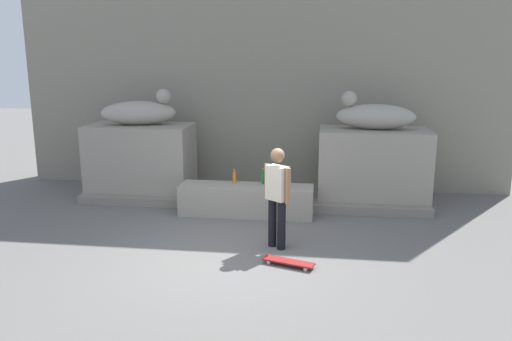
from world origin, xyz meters
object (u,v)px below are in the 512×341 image
object	(u,v)px
skateboard	(289,262)
bottle_brown	(268,180)
bottle_orange	(234,177)
statue_reclining_right	(374,116)
bottle_green	(263,177)
skater	(277,194)
bottle_clear	(286,183)
statue_reclining_left	(140,112)

from	to	relation	value
skateboard	bottle_brown	bearing A→B (deg)	121.64
bottle_brown	bottle_orange	bearing A→B (deg)	173.24
statue_reclining_right	bottle_green	size ratio (longest dim) A/B	5.22
skater	bottle_orange	xyz separation A→B (m)	(-1.03, 1.87, -0.21)
bottle_clear	bottle_brown	xyz separation A→B (m)	(-0.39, 0.24, -0.02)
bottle_green	bottle_orange	world-z (taller)	bottle_green
bottle_brown	bottle_green	world-z (taller)	bottle_green
statue_reclining_right	bottle_green	xyz separation A→B (m)	(-2.18, -0.86, -1.16)
statue_reclining_right	bottle_clear	xyz separation A→B (m)	(-1.69, -1.20, -1.17)
statue_reclining_right	skater	bearing A→B (deg)	62.19
statue_reclining_right	skateboard	xyz separation A→B (m)	(-1.47, -3.47, -1.82)
skateboard	bottle_clear	xyz separation A→B (m)	(-0.22, 2.27, 0.65)
statue_reclining_right	skater	size ratio (longest dim) A/B	0.98
bottle_brown	bottle_green	distance (m)	0.14
bottle_brown	bottle_green	xyz separation A→B (m)	(-0.11, 0.09, 0.02)
statue_reclining_left	bottle_clear	distance (m)	3.69
bottle_clear	bottle_green	bearing A→B (deg)	145.59
skater	bottle_orange	bearing A→B (deg)	155.83
bottle_orange	bottle_green	bearing A→B (deg)	1.31
statue_reclining_right	bottle_brown	bearing A→B (deg)	29.03
statue_reclining_right	bottle_orange	size ratio (longest dim) A/B	5.85
skateboard	bottle_green	xyz separation A→B (m)	(-0.71, 2.61, 0.66)
skater	bottle_green	xyz separation A→B (m)	(-0.46, 1.88, -0.20)
bottle_brown	skater	bearing A→B (deg)	-78.87
statue_reclining_right	bottle_brown	xyz separation A→B (m)	(-2.07, -0.95, -1.19)
statue_reclining_left	bottle_brown	size ratio (longest dim) A/B	6.38
skater	bottle_orange	distance (m)	2.14
skateboard	bottle_brown	distance (m)	2.66
statue_reclining_right	bottle_orange	world-z (taller)	statue_reclining_right
bottle_clear	bottle_orange	distance (m)	1.11
skater	bottle_orange	size ratio (longest dim) A/B	5.96
skater	bottle_orange	world-z (taller)	skater
bottle_green	bottle_orange	xyz separation A→B (m)	(-0.57, -0.01, -0.02)
skateboard	bottle_clear	distance (m)	2.37
bottle_clear	bottle_orange	bearing A→B (deg)	163.10
bottle_orange	bottle_brown	bearing A→B (deg)	-6.76
bottle_clear	bottle_green	world-z (taller)	bottle_green
statue_reclining_left	bottle_orange	xyz separation A→B (m)	(2.22, -0.88, -1.18)
bottle_clear	bottle_brown	world-z (taller)	bottle_clear
statue_reclining_left	bottle_green	size ratio (longest dim) A/B	5.38
statue_reclining_left	bottle_green	xyz separation A→B (m)	(2.79, -0.87, -1.16)
statue_reclining_right	bottle_green	world-z (taller)	statue_reclining_right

